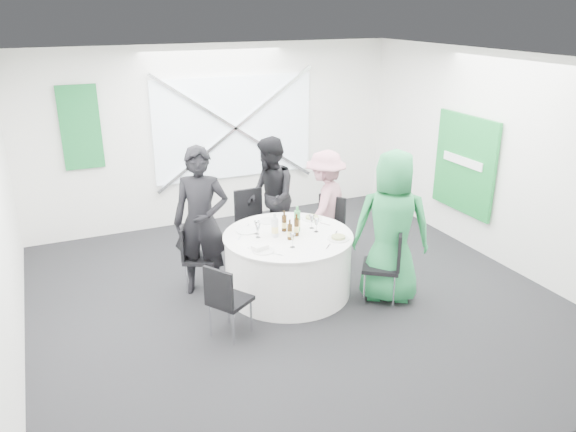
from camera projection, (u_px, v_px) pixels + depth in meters
name	position (u px, v px, depth m)	size (l,w,h in m)	color
floor	(295.00, 298.00, 6.80)	(6.00, 6.00, 0.00)	black
ceiling	(296.00, 60.00, 5.81)	(6.00, 6.00, 0.00)	silver
wall_back	(216.00, 135.00, 8.87)	(6.00, 6.00, 0.00)	white
wall_front	(483.00, 315.00, 3.74)	(6.00, 6.00, 0.00)	white
wall_left	(0.00, 229.00, 5.16)	(6.00, 6.00, 0.00)	white
wall_right	(500.00, 160.00, 7.45)	(6.00, 6.00, 0.00)	white
window_panel	(235.00, 128.00, 8.91)	(2.60, 0.03, 1.60)	white
window_brace_a	(235.00, 128.00, 8.88)	(0.05, 0.05, 3.16)	silver
window_brace_b	(235.00, 128.00, 8.88)	(0.05, 0.05, 3.16)	silver
green_banner	(81.00, 128.00, 7.95)	(0.55, 0.04, 1.20)	#16703B
green_sign	(464.00, 164.00, 8.01)	(0.05, 1.20, 1.40)	#178132
banquet_table	(288.00, 263.00, 6.84)	(1.56, 1.56, 0.76)	white
chair_back	(252.00, 218.00, 7.79)	(0.44, 0.45, 0.94)	black
chair_back_left	(194.00, 252.00, 6.88)	(0.52, 0.52, 0.84)	black
chair_back_right	(328.00, 225.00, 7.60)	(0.58, 0.58, 0.92)	black
chair_front_right	(389.00, 260.00, 6.55)	(0.59, 0.58, 0.92)	black
chair_front_left	(225.00, 297.00, 5.84)	(0.53, 0.53, 0.84)	black
person_man_back_left	(201.00, 222.00, 6.67)	(0.67, 0.44, 1.83)	black
person_man_back	(270.00, 198.00, 7.74)	(0.82, 0.45, 1.68)	black
person_woman_pink	(325.00, 205.00, 7.68)	(0.99, 0.46, 1.53)	#BC7A88
person_woman_green	(392.00, 227.00, 6.50)	(0.90, 0.58, 1.83)	#227F44
plate_back	(269.00, 221.00, 7.10)	(0.25, 0.25, 0.01)	white
plate_back_left	(247.00, 231.00, 6.80)	(0.27, 0.27, 0.01)	white
plate_back_right	(312.00, 218.00, 7.18)	(0.26, 0.26, 0.04)	white
plate_front_right	(338.00, 238.00, 6.57)	(0.25, 0.25, 0.04)	white
plate_front_left	(263.00, 250.00, 6.26)	(0.25, 0.25, 0.01)	white
napkin	(260.00, 247.00, 6.27)	(0.17, 0.11, 0.05)	white
beer_bottle_a	(275.00, 228.00, 6.67)	(0.06, 0.06, 0.24)	#3C240A
beer_bottle_b	(284.00, 223.00, 6.78)	(0.06, 0.06, 0.26)	#3C240A
beer_bottle_c	(296.00, 227.00, 6.64)	(0.06, 0.06, 0.27)	#3C240A
beer_bottle_d	(290.00, 232.00, 6.54)	(0.06, 0.06, 0.25)	#3C240A
green_water_bottle	(297.00, 221.00, 6.77)	(0.08, 0.08, 0.32)	#3B9A4F
clear_water_bottle	(275.00, 228.00, 6.60)	(0.08, 0.08, 0.29)	silver
wine_glass_a	(257.00, 224.00, 6.68)	(0.07, 0.07, 0.17)	white
wine_glass_b	(258.00, 228.00, 6.58)	(0.07, 0.07, 0.17)	white
wine_glass_c	(316.00, 222.00, 6.75)	(0.07, 0.07, 0.17)	white
wine_glass_d	(293.00, 237.00, 6.31)	(0.07, 0.07, 0.17)	white
wine_glass_e	(312.00, 219.00, 6.85)	(0.07, 0.07, 0.17)	white
fork_a	(328.00, 246.00, 6.37)	(0.01, 0.15, 0.01)	silver
knife_a	(336.00, 233.00, 6.73)	(0.01, 0.15, 0.01)	silver
fork_b	(325.00, 224.00, 7.02)	(0.01, 0.15, 0.01)	silver
knife_b	(305.00, 219.00, 7.20)	(0.01, 0.15, 0.01)	silver
fork_c	(253.00, 249.00, 6.31)	(0.01, 0.15, 0.01)	silver
knife_c	(277.00, 254.00, 6.17)	(0.01, 0.15, 0.01)	silver
fork_d	(247.00, 226.00, 6.96)	(0.01, 0.15, 0.01)	silver
knife_d	(240.00, 237.00, 6.62)	(0.01, 0.15, 0.01)	silver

